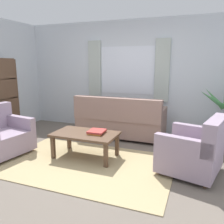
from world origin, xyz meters
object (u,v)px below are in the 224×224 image
object	(u,v)px
armchair_left	(0,135)
coffee_table	(85,136)
book_stack_on_table	(97,132)
armchair_right	(195,151)
couch	(120,121)

from	to	relation	value
armchair_left	coffee_table	world-z (taller)	armchair_left
armchair_left	book_stack_on_table	world-z (taller)	armchair_left
coffee_table	armchair_right	bearing A→B (deg)	1.21
couch	coffee_table	bearing A→B (deg)	81.55
coffee_table	book_stack_on_table	world-z (taller)	book_stack_on_table
coffee_table	book_stack_on_table	distance (m)	0.22
couch	book_stack_on_table	world-z (taller)	couch
couch	armchair_right	world-z (taller)	couch
couch	armchair_right	xyz separation A→B (m)	(1.59, -1.25, -0.01)
armchair_left	book_stack_on_table	xyz separation A→B (m)	(1.69, 0.48, 0.11)
armchair_right	coffee_table	xyz separation A→B (m)	(-1.78, -0.04, 0.03)
armchair_right	book_stack_on_table	size ratio (longest dim) A/B	3.23
armchair_right	coffee_table	world-z (taller)	armchair_right
book_stack_on_table	coffee_table	bearing A→B (deg)	-161.65
armchair_right	book_stack_on_table	world-z (taller)	armchair_right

